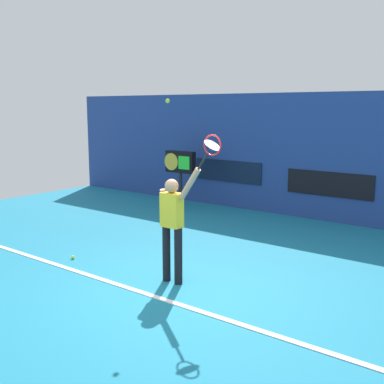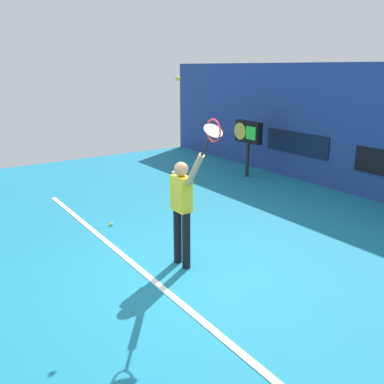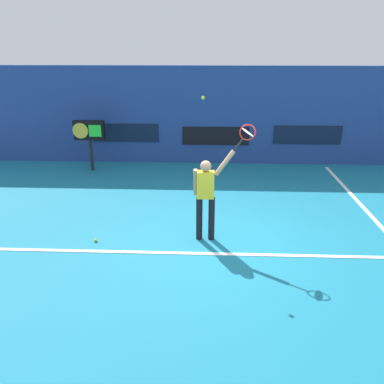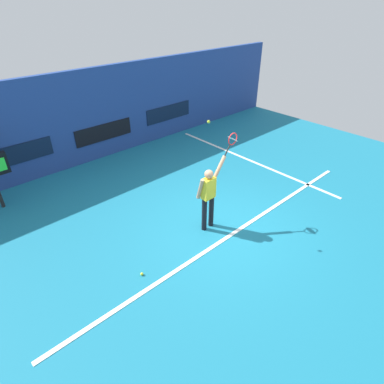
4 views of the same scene
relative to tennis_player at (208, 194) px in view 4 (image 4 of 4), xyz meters
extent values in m
plane|color=teal|center=(0.26, -0.26, -1.01)|extent=(18.00, 18.00, 0.00)
cube|color=navy|center=(0.26, 5.70, 0.57)|extent=(18.00, 0.20, 3.16)
cube|color=black|center=(0.26, 5.58, -0.07)|extent=(2.20, 0.03, 0.60)
cube|color=#0C1933|center=(-2.74, 5.58, 0.01)|extent=(2.20, 0.03, 0.60)
cube|color=#0C1933|center=(3.26, 5.58, -0.01)|extent=(2.20, 0.03, 0.60)
cube|color=white|center=(0.26, -0.65, -1.00)|extent=(10.00, 0.10, 0.01)
cube|color=white|center=(3.89, 1.74, -1.00)|extent=(0.10, 7.00, 0.01)
cylinder|color=black|center=(-0.13, 0.00, -0.55)|extent=(0.13, 0.13, 0.92)
cylinder|color=black|center=(0.12, 0.00, -0.55)|extent=(0.13, 0.13, 0.92)
cube|color=yellow|center=(-0.01, 0.00, 0.19)|extent=(0.34, 0.20, 0.55)
sphere|color=tan|center=(-0.01, 0.00, 0.57)|extent=(0.22, 0.22, 0.22)
cylinder|color=tan|center=(0.35, 0.00, 0.64)|extent=(0.40, 0.09, 0.53)
cylinder|color=tan|center=(-0.21, 0.08, 0.21)|extent=(0.09, 0.23, 0.58)
cylinder|color=black|center=(0.60, 0.00, 1.00)|extent=(0.20, 0.03, 0.27)
torus|color=red|center=(0.77, 0.00, 1.25)|extent=(0.44, 0.02, 0.44)
cylinder|color=silver|center=(0.77, 0.00, 1.25)|extent=(0.22, 0.27, 0.15)
sphere|color=#CCE033|center=(-0.07, -0.01, 1.88)|extent=(0.07, 0.07, 0.07)
sphere|color=#CCE033|center=(-2.25, -0.24, -0.97)|extent=(0.07, 0.07, 0.07)
camera|label=1|loc=(4.89, -5.69, 1.79)|focal=45.42mm
camera|label=2|loc=(5.11, -3.30, 2.05)|focal=38.99mm
camera|label=3|loc=(0.05, -7.51, 2.84)|focal=37.59mm
camera|label=4|loc=(-4.80, -4.64, 4.25)|focal=30.02mm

